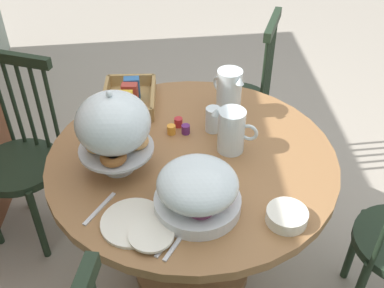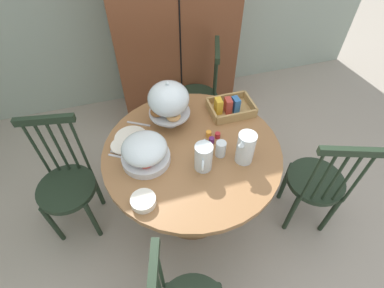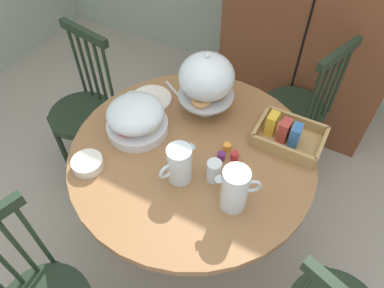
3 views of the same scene
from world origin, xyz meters
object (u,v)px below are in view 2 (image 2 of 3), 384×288
at_px(windsor_chair_by_cabinet, 199,98).
at_px(pastry_stand_with_dome, 169,100).
at_px(fruit_platter_covered, 145,151).
at_px(china_plate_large, 131,138).
at_px(dining_table, 192,170).
at_px(milk_pitcher, 203,158).
at_px(cereal_bowl, 143,201).
at_px(windsor_chair_near_window, 316,183).
at_px(orange_juice_pitcher, 245,149).
at_px(china_plate_small, 122,145).
at_px(windsor_chair_facing_door, 67,185).
at_px(drinking_glass, 221,149).
at_px(cereal_basket, 230,107).
at_px(wooden_armoire, 172,19).

bearing_deg(windsor_chair_by_cabinet, pastry_stand_with_dome, -125.89).
relative_size(fruit_platter_covered, china_plate_large, 1.36).
distance_m(dining_table, milk_pitcher, 0.34).
bearing_deg(cereal_bowl, pastry_stand_with_dome, 63.48).
distance_m(windsor_chair_near_window, windsor_chair_by_cabinet, 1.24).
xyz_separation_m(windsor_chair_by_cabinet, fruit_platter_covered, (-0.61, -0.83, 0.37)).
height_order(orange_juice_pitcher, cereal_bowl, orange_juice_pitcher).
bearing_deg(china_plate_small, china_plate_large, 44.39).
xyz_separation_m(windsor_chair_by_cabinet, china_plate_large, (-0.67, -0.61, 0.29)).
distance_m(windsor_chair_facing_door, drinking_glass, 1.11).
distance_m(pastry_stand_with_dome, cereal_basket, 0.47).
distance_m(windsor_chair_near_window, pastry_stand_with_dome, 1.18).
relative_size(windsor_chair_near_window, windsor_chair_by_cabinet, 1.00).
relative_size(orange_juice_pitcher, china_plate_small, 1.43).
distance_m(wooden_armoire, china_plate_small, 1.35).
xyz_separation_m(wooden_armoire, pastry_stand_with_dome, (-0.28, -1.04, -0.05)).
height_order(china_plate_large, china_plate_small, china_plate_small).
bearing_deg(drinking_glass, windsor_chair_near_window, -18.42).
bearing_deg(windsor_chair_by_cabinet, cereal_basket, -84.55).
relative_size(china_plate_small, drinking_glass, 1.36).
height_order(cereal_basket, cereal_bowl, cereal_basket).
distance_m(wooden_armoire, cereal_bowl, 1.73).
relative_size(fruit_platter_covered, cereal_basket, 0.95).
bearing_deg(windsor_chair_facing_door, orange_juice_pitcher, -16.57).
xyz_separation_m(dining_table, windsor_chair_near_window, (0.82, -0.31, -0.06)).
xyz_separation_m(windsor_chair_facing_door, cereal_bowl, (0.49, -0.47, 0.31)).
relative_size(wooden_armoire, windsor_chair_by_cabinet, 2.01).
height_order(windsor_chair_near_window, cereal_basket, windsor_chair_near_window).
bearing_deg(dining_table, china_plate_large, 149.91).
relative_size(windsor_chair_near_window, orange_juice_pitcher, 4.54).
distance_m(windsor_chair_facing_door, pastry_stand_with_dome, 0.93).
distance_m(wooden_armoire, windsor_chair_facing_door, 1.66).
xyz_separation_m(dining_table, cereal_basket, (0.37, 0.27, 0.26)).
bearing_deg(orange_juice_pitcher, windsor_chair_near_window, -14.98).
relative_size(dining_table, windsor_chair_facing_door, 1.18).
bearing_deg(wooden_armoire, windsor_chair_near_window, -69.44).
bearing_deg(dining_table, cereal_bowl, -140.51).
xyz_separation_m(pastry_stand_with_dome, orange_juice_pitcher, (0.36, -0.45, -0.10)).
bearing_deg(wooden_armoire, drinking_glass, -91.98).
height_order(cereal_basket, china_plate_large, cereal_basket).
distance_m(windsor_chair_near_window, china_plate_small, 1.36).
height_order(windsor_chair_by_cabinet, china_plate_small, windsor_chair_by_cabinet).
bearing_deg(cereal_basket, milk_pitcher, -128.50).
height_order(windsor_chair_by_cabinet, pastry_stand_with_dome, pastry_stand_with_dome).
height_order(windsor_chair_by_cabinet, china_plate_large, windsor_chair_by_cabinet).
bearing_deg(orange_juice_pitcher, china_plate_large, 149.46).
bearing_deg(windsor_chair_by_cabinet, orange_juice_pitcher, -91.70).
distance_m(milk_pitcher, china_plate_large, 0.54).
bearing_deg(fruit_platter_covered, china_plate_small, 129.60).
height_order(wooden_armoire, cereal_basket, wooden_armoire).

